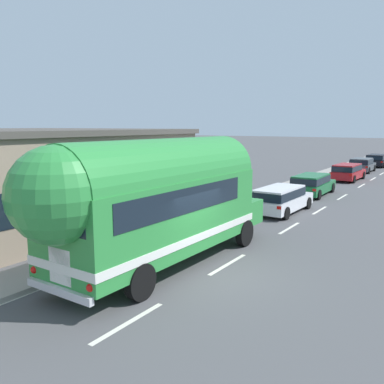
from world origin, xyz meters
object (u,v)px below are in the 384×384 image
at_px(car_lead, 281,198).
at_px(car_third, 348,171).
at_px(car_fourth, 362,164).
at_px(painted_bus, 154,198).
at_px(car_second, 312,183).
at_px(car_fifth, 377,160).

distance_m(car_lead, car_third, 15.13).
distance_m(car_third, car_fourth, 7.17).
bearing_deg(painted_bus, car_third, 89.76).
distance_m(painted_bus, car_second, 16.66).
xyz_separation_m(painted_bus, car_lead, (0.17, 10.30, -1.51)).
distance_m(car_second, car_fourth, 16.01).
bearing_deg(car_lead, car_fifth, 90.03).
xyz_separation_m(painted_bus, car_fifth, (0.15, 39.14, -1.51)).
height_order(painted_bus, car_fourth, painted_bus).
relative_size(car_lead, car_second, 0.97).
height_order(car_lead, car_fourth, same).
relative_size(painted_bus, car_lead, 2.24).
relative_size(car_second, car_fifth, 1.12).
height_order(painted_bus, car_lead, painted_bus).
xyz_separation_m(car_lead, car_third, (-0.06, 15.13, -0.01)).
bearing_deg(car_third, car_lead, -89.77).
relative_size(car_fourth, car_fifth, 0.99).
height_order(car_second, car_fourth, same).
height_order(car_lead, car_fifth, same).
height_order(car_fourth, car_fifth, same).
height_order(car_third, car_fourth, same).
relative_size(car_lead, car_fourth, 1.10).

